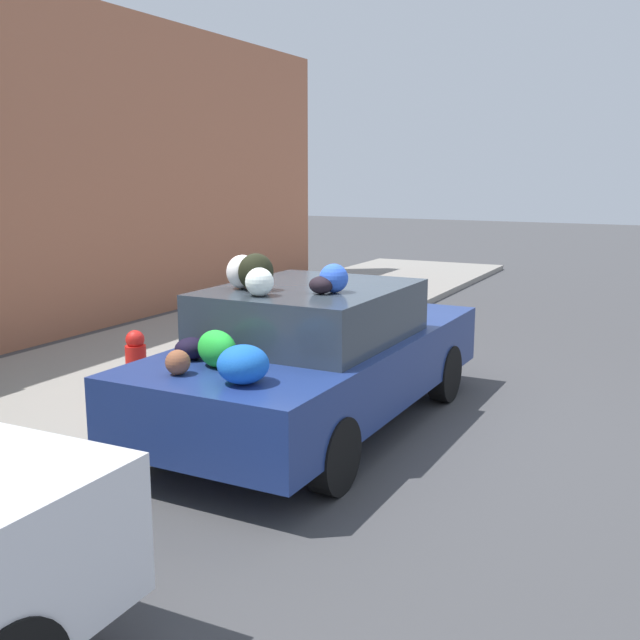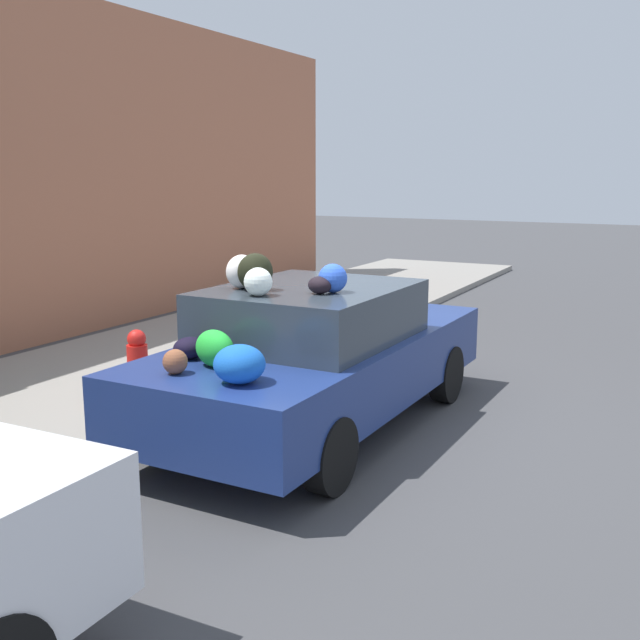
# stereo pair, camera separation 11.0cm
# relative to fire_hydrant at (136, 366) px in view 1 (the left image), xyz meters

# --- Properties ---
(ground_plane) EXTENTS (60.00, 60.00, 0.00)m
(ground_plane) POSITION_rel_fire_hydrant_xyz_m (0.42, -1.72, -0.45)
(ground_plane) COLOR #424244
(sidewalk_curb) EXTENTS (24.00, 3.20, 0.11)m
(sidewalk_curb) POSITION_rel_fire_hydrant_xyz_m (0.42, 0.98, -0.40)
(sidewalk_curb) COLOR gray
(sidewalk_curb) RESTS_ON ground
(fire_hydrant) EXTENTS (0.20, 0.20, 0.70)m
(fire_hydrant) POSITION_rel_fire_hydrant_xyz_m (0.00, 0.00, 0.00)
(fire_hydrant) COLOR red
(fire_hydrant) RESTS_ON sidewalk_curb
(art_car) EXTENTS (4.08, 1.76, 1.63)m
(art_car) POSITION_rel_fire_hydrant_xyz_m (0.37, -1.76, 0.24)
(art_car) COLOR navy
(art_car) RESTS_ON ground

